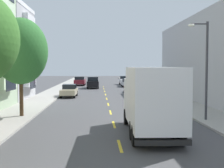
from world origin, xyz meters
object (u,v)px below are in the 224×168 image
at_px(street_lamp, 204,63).
at_px(parked_sedan_teal, 134,87).
at_px(parked_pickup_white, 125,81).
at_px(parked_sedan_silver, 127,83).
at_px(parked_sedan_orange, 148,93).
at_px(delivery_box_truck, 151,98).
at_px(parked_hatchback_champagne, 69,91).
at_px(street_tree_second, 21,51).
at_px(moving_black_sedan, 93,82).
at_px(parked_pickup_burgundy, 80,81).

bearing_deg(street_lamp, parked_sedan_teal, 94.28).
bearing_deg(street_lamp, parked_pickup_white, 92.11).
distance_m(parked_sedan_silver, parked_sedan_orange, 21.95).
height_order(delivery_box_truck, parked_sedan_orange, delivery_box_truck).
distance_m(street_lamp, parked_sedan_silver, 34.54).
distance_m(parked_sedan_silver, parked_sedan_teal, 11.38).
relative_size(street_lamp, parked_hatchback_champagne, 1.58).
distance_m(street_lamp, parked_hatchback_champagne, 19.75).
relative_size(parked_sedan_teal, parked_sedan_orange, 1.01).
bearing_deg(parked_sedan_silver, street_tree_second, -108.24).
bearing_deg(moving_black_sedan, parked_sedan_teal, -52.76).
xyz_separation_m(delivery_box_truck, parked_sedan_teal, (2.42, 26.57, -1.25)).
bearing_deg(street_tree_second, parked_hatchback_champagne, 82.16).
xyz_separation_m(street_lamp, parked_pickup_white, (-1.48, 40.21, -3.04)).
height_order(delivery_box_truck, parked_sedan_silver, delivery_box_truck).
relative_size(parked_sedan_teal, parked_pickup_burgundy, 0.85).
bearing_deg(parked_pickup_white, parked_sedan_teal, -90.80).
xyz_separation_m(parked_hatchback_champagne, parked_sedan_teal, (8.64, 6.45, -0.01)).
bearing_deg(moving_black_sedan, parked_pickup_burgundy, 108.64).
xyz_separation_m(street_lamp, moving_black_sedan, (-7.74, 30.90, -2.88)).
bearing_deg(street_tree_second, moving_black_sedan, 80.92).
bearing_deg(parked_sedan_teal, parked_pickup_burgundy, 118.78).
relative_size(delivery_box_truck, parked_pickup_burgundy, 1.37).
distance_m(delivery_box_truck, parked_sedan_silver, 38.05).
relative_size(street_tree_second, delivery_box_truck, 0.95).
xyz_separation_m(delivery_box_truck, parked_pickup_burgundy, (-6.25, 42.36, -1.17)).
xyz_separation_m(parked_hatchback_champagne, parked_sedan_orange, (8.81, -4.11, -0.01)).
height_order(parked_sedan_silver, parked_sedan_teal, same).
xyz_separation_m(street_lamp, parked_hatchback_champagne, (-10.36, 16.52, -3.11)).
distance_m(delivery_box_truck, parked_sedan_orange, 16.26).
bearing_deg(parked_sedan_orange, street_lamp, -82.90).
distance_m(parked_pickup_white, parked_hatchback_champagne, 25.29).
relative_size(street_tree_second, parked_sedan_teal, 1.52).
bearing_deg(street_lamp, parked_sedan_silver, 92.85).
xyz_separation_m(street_lamp, delivery_box_truck, (-4.15, -3.59, -1.88)).
bearing_deg(parked_sedan_silver, street_lamp, -87.15).
distance_m(parked_hatchback_champagne, parked_pickup_burgundy, 22.24).
distance_m(street_tree_second, parked_pickup_white, 39.81).
height_order(parked_pickup_white, parked_sedan_orange, parked_pickup_white).
xyz_separation_m(street_lamp, parked_sedan_silver, (-1.71, 34.36, -3.12)).
bearing_deg(parked_sedan_teal, parked_sedan_silver, 89.95).
bearing_deg(parked_pickup_burgundy, parked_pickup_white, 9.19).
relative_size(street_lamp, moving_black_sedan, 1.33).
xyz_separation_m(parked_pickup_white, parked_hatchback_champagne, (-8.88, -23.69, -0.07)).
height_order(street_tree_second, parked_sedan_teal, street_tree_second).
distance_m(parked_hatchback_champagne, moving_black_sedan, 14.61).
xyz_separation_m(parked_pickup_white, parked_pickup_burgundy, (-8.92, -1.44, 0.00)).
relative_size(parked_sedan_silver, parked_sedan_orange, 1.00).
bearing_deg(parked_sedan_silver, parked_pickup_white, 87.73).
bearing_deg(parked_sedan_orange, moving_black_sedan, 108.53).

